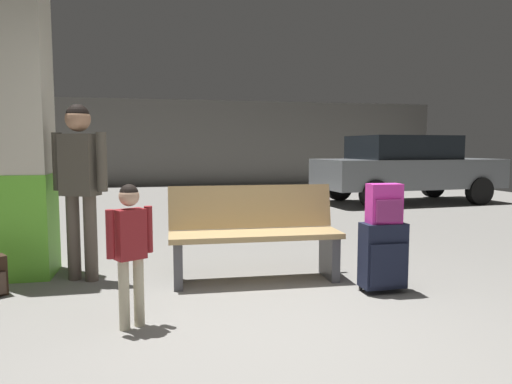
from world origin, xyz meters
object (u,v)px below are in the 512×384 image
(adult, at_px, (80,173))
(backpack_bright, at_px, (384,204))
(child, at_px, (130,240))
(structural_pillar, at_px, (18,133))
(parked_car_side, at_px, (406,167))
(suitcase, at_px, (383,256))
(bench, at_px, (254,233))

(adult, bearing_deg, backpack_bright, -19.83)
(child, bearing_deg, structural_pillar, 124.11)
(parked_car_side, bearing_deg, suitcase, -121.08)
(bench, xyz_separation_m, parked_car_side, (4.65, 5.42, 0.36))
(suitcase, bearing_deg, parked_car_side, 58.92)
(structural_pillar, distance_m, bench, 2.45)
(bench, height_order, adult, adult)
(suitcase, height_order, adult, adult)
(backpack_bright, relative_size, child, 0.34)
(structural_pillar, height_order, child, structural_pillar)
(bench, bearing_deg, child, -136.99)
(adult, relative_size, parked_car_side, 0.39)
(structural_pillar, bearing_deg, child, -55.89)
(suitcase, bearing_deg, child, -169.58)
(bench, height_order, suitcase, bench)
(child, bearing_deg, suitcase, 10.42)
(bench, relative_size, adult, 0.98)
(structural_pillar, xyz_separation_m, parked_car_side, (6.83, 4.82, -0.59))
(child, xyz_separation_m, adult, (-0.51, 1.32, 0.40))
(bench, distance_m, adult, 1.72)
(backpack_bright, bearing_deg, child, -169.60)
(bench, bearing_deg, suitcase, -31.99)
(adult, bearing_deg, child, -69.06)
(backpack_bright, distance_m, child, 2.13)
(bench, distance_m, child, 1.50)
(structural_pillar, height_order, parked_car_side, structural_pillar)
(suitcase, relative_size, backpack_bright, 1.78)
(structural_pillar, relative_size, bench, 1.73)
(backpack_bright, height_order, parked_car_side, parked_car_side)
(structural_pillar, distance_m, suitcase, 3.58)
(bench, distance_m, parked_car_side, 7.15)
(suitcase, xyz_separation_m, parked_car_side, (3.65, 6.05, 0.48))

